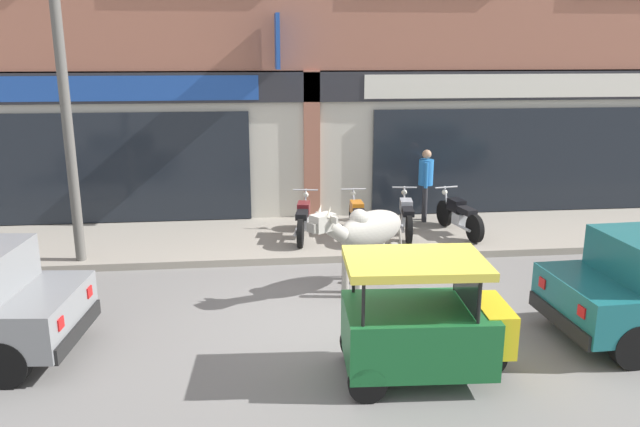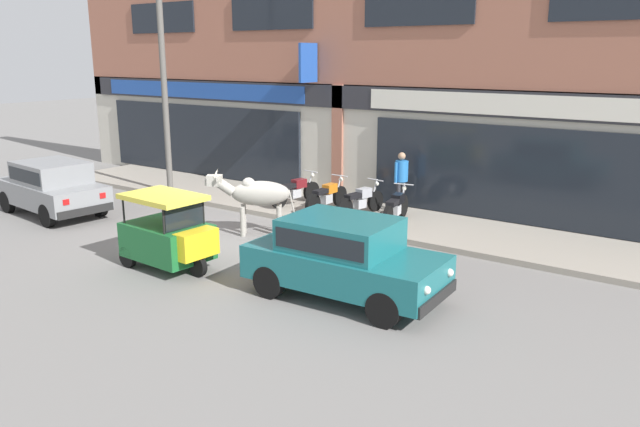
# 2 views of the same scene
# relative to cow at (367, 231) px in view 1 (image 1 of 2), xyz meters

# --- Properties ---
(ground_plane) EXTENTS (90.00, 90.00, 0.00)m
(ground_plane) POSITION_rel_cow_xyz_m (-0.49, -0.85, -1.01)
(ground_plane) COLOR slate
(sidewalk) EXTENTS (19.00, 2.87, 0.13)m
(sidewalk) POSITION_rel_cow_xyz_m (-0.49, 2.78, -0.94)
(sidewalk) COLOR gray
(sidewalk) RESTS_ON ground
(shop_building) EXTENTS (23.00, 1.40, 9.09)m
(shop_building) POSITION_rel_cow_xyz_m (-0.49, 4.47, 3.32)
(shop_building) COLOR #9E604C
(shop_building) RESTS_ON ground
(cow) EXTENTS (1.83, 1.49, 1.61)m
(cow) POSITION_rel_cow_xyz_m (0.00, 0.00, 0.00)
(cow) COLOR #9E998E
(cow) RESTS_ON ground
(auto_rickshaw) EXTENTS (2.02, 1.25, 1.52)m
(auto_rickshaw) POSITION_rel_cow_xyz_m (0.17, -2.87, -0.35)
(auto_rickshaw) COLOR black
(auto_rickshaw) RESTS_ON ground
(motorcycle_0) EXTENTS (0.60, 1.80, 0.88)m
(motorcycle_0) POSITION_rel_cow_xyz_m (-0.82, 2.59, -0.48)
(motorcycle_0) COLOR black
(motorcycle_0) RESTS_ON sidewalk
(motorcycle_1) EXTENTS (0.52, 1.81, 0.88)m
(motorcycle_1) POSITION_rel_cow_xyz_m (0.28, 2.54, -0.48)
(motorcycle_1) COLOR black
(motorcycle_1) RESTS_ON sidewalk
(motorcycle_2) EXTENTS (0.58, 1.80, 0.88)m
(motorcycle_2) POSITION_rel_cow_xyz_m (1.31, 2.60, -0.48)
(motorcycle_2) COLOR black
(motorcycle_2) RESTS_ON sidewalk
(motorcycle_3) EXTENTS (0.60, 1.80, 0.88)m
(motorcycle_3) POSITION_rel_cow_xyz_m (2.41, 2.52, -0.48)
(motorcycle_3) COLOR black
(motorcycle_3) RESTS_ON sidewalk
(pedestrian) EXTENTS (0.32, 0.49, 1.60)m
(pedestrian) POSITION_rel_cow_xyz_m (1.97, 3.58, 0.11)
(pedestrian) COLOR #2D2D33
(pedestrian) RESTS_ON sidewalk
(utility_pole) EXTENTS (0.18, 0.18, 6.08)m
(utility_pole) POSITION_rel_cow_xyz_m (-4.96, 1.65, 2.17)
(utility_pole) COLOR #595651
(utility_pole) RESTS_ON sidewalk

